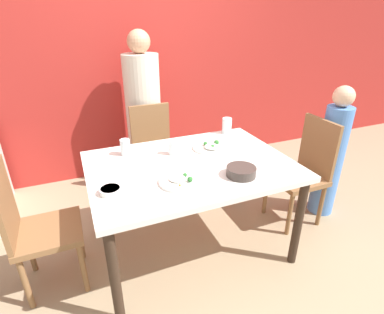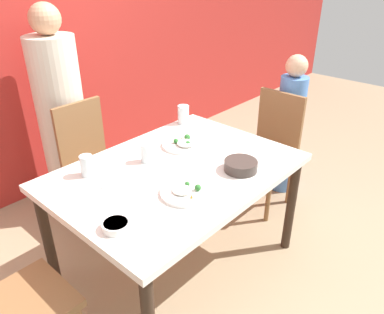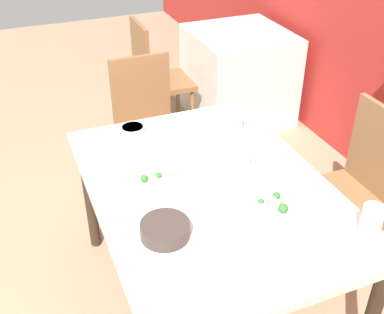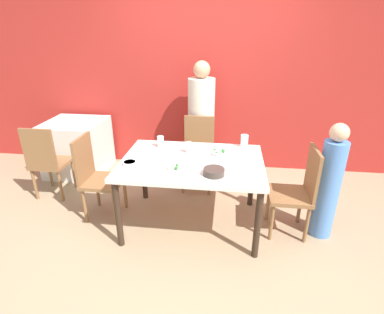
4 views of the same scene
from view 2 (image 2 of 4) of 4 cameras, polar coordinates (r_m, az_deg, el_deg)
ground_plane at (r=2.60m, az=-2.07°, el=-15.93°), size 10.00×10.00×0.00m
wall_back at (r=3.19m, az=-23.93°, el=17.57°), size 10.00×0.06×2.70m
dining_table at (r=2.20m, az=-2.37°, el=-3.47°), size 1.39×1.00×0.73m
chair_adult_spot at (r=2.85m, az=-14.91°, el=-0.62°), size 0.40×0.40×0.91m
chair_child_spot at (r=3.01m, az=11.77°, el=1.36°), size 0.40×0.40×0.91m
chair_empty_left at (r=1.92m, az=-26.70°, el=-19.38°), size 0.40×0.40×0.91m
person_adult at (r=3.03m, az=-19.12°, el=5.32°), size 0.35×0.35×1.56m
person_child at (r=3.20m, az=14.47°, el=4.10°), size 0.22×0.22×1.17m
bowl_curry at (r=2.14m, az=7.43°, el=-1.27°), size 0.19×0.19×0.06m
plate_rice_adult at (r=1.93m, az=-1.00°, el=-5.35°), size 0.26×0.26×0.05m
plate_rice_child at (r=2.41m, az=-1.31°, el=2.00°), size 0.26×0.26×0.06m
bowl_rice_small at (r=1.73m, az=-11.53°, el=-10.17°), size 0.13×0.13×0.04m
glass_water_tall at (r=2.22m, az=-7.00°, el=0.62°), size 0.06×0.06×0.12m
glass_water_short at (r=2.74m, az=-1.33°, el=6.49°), size 0.08×0.08×0.13m
glass_water_center at (r=2.14m, az=-15.74°, el=-1.28°), size 0.07×0.07×0.12m
fork_steel at (r=2.09m, az=-12.14°, el=-3.45°), size 0.18×0.06×0.01m
spoon_steel at (r=2.39m, az=-8.57°, el=1.11°), size 0.17×0.09×0.01m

